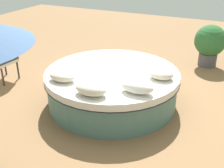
% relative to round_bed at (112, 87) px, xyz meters
% --- Properties ---
extents(ground_plane, '(16.00, 16.00, 0.00)m').
position_rel_round_bed_xyz_m(ground_plane, '(0.00, 0.00, -0.34)').
color(ground_plane, olive).
extents(round_bed, '(2.52, 2.52, 0.66)m').
position_rel_round_bed_xyz_m(round_bed, '(0.00, 0.00, 0.00)').
color(round_bed, '#4C726B').
rests_on(round_bed, ground_plane).
extents(throw_pillow_0, '(0.49, 0.31, 0.17)m').
position_rel_round_bed_xyz_m(throw_pillow_0, '(0.60, 0.74, 0.41)').
color(throw_pillow_0, beige).
rests_on(throw_pillow_0, round_bed).
extents(throw_pillow_1, '(0.52, 0.34, 0.20)m').
position_rel_round_bed_xyz_m(throw_pillow_1, '(-0.10, 0.97, 0.42)').
color(throw_pillow_1, beige).
rests_on(throw_pillow_1, round_bed).
extents(throw_pillow_2, '(0.53, 0.30, 0.21)m').
position_rel_round_bed_xyz_m(throw_pillow_2, '(-0.73, 0.60, 0.42)').
color(throw_pillow_2, white).
rests_on(throw_pillow_2, round_bed).
extents(throw_pillow_3, '(0.42, 0.36, 0.17)m').
position_rel_round_bed_xyz_m(throw_pillow_3, '(-0.92, -0.08, 0.41)').
color(throw_pillow_3, beige).
rests_on(throw_pillow_3, round_bed).
extents(patio_chair, '(0.54, 0.55, 0.98)m').
position_rel_round_bed_xyz_m(patio_chair, '(2.56, 0.12, 0.22)').
color(patio_chair, '#333338').
rests_on(patio_chair, ground_plane).
extents(planter, '(0.78, 0.78, 1.05)m').
position_rel_round_bed_xyz_m(planter, '(-1.38, -2.78, 0.26)').
color(planter, '#4C4C51').
rests_on(planter, ground_plane).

